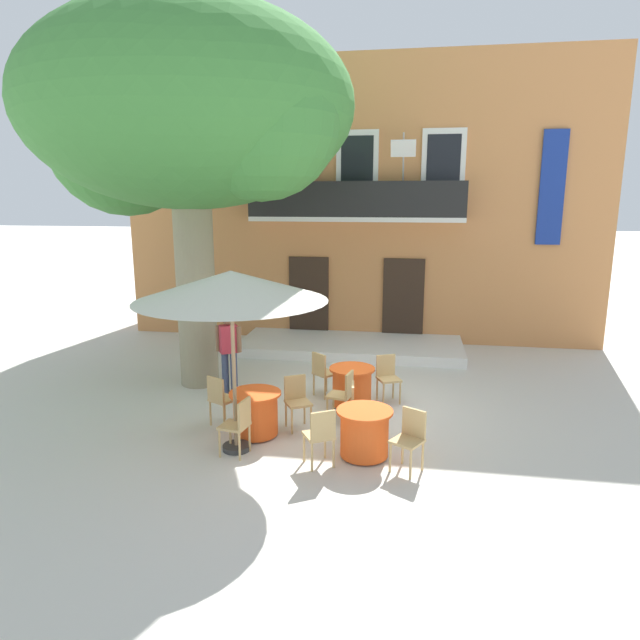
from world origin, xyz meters
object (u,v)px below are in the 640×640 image
Objects in this scene: cafe_chair_near_tree_2 at (297,398)px; cafe_chair_middle_0 at (323,371)px; cafe_chair_middle_2 at (387,375)px; pedestrian_near_entrance at (229,349)px; cafe_chair_middle_1 at (344,393)px; ground_planter_left at (230,333)px; cafe_table_middle at (352,386)px; cafe_umbrella at (231,287)px; cafe_chair_near_tree_1 at (238,423)px; cafe_chair_near_tree_0 at (220,397)px; cafe_chair_front_0 at (321,433)px; plane_tree at (184,116)px; cafe_chair_front_2 at (359,406)px; cafe_chair_front_1 at (410,436)px; cafe_table_front at (364,433)px; cafe_table_near_tree at (256,413)px.

cafe_chair_middle_0 is (0.20, 1.58, 0.00)m from cafe_chair_near_tree_2.
cafe_chair_middle_2 is 3.18m from pedestrian_near_entrance.
cafe_chair_middle_1 is (0.56, -1.17, 0.00)m from cafe_chair_middle_0.
ground_planter_left is at bearing 120.24° from cafe_chair_near_tree_2.
cafe_table_middle is 2.57m from pedestrian_near_entrance.
cafe_umbrella is at bearing -69.43° from pedestrian_near_entrance.
cafe_umbrella reaches higher than cafe_chair_middle_2.
cafe_table_middle is 0.52× the size of pedestrian_near_entrance.
cafe_chair_near_tree_0 is at bearing 122.33° from cafe_chair_near_tree_1.
cafe_umbrella is at bearing -126.72° from cafe_chair_near_tree_2.
ground_planter_left is (-3.61, 4.47, -0.14)m from cafe_chair_middle_1.
cafe_table_middle is at bearing -45.38° from ground_planter_left.
cafe_chair_near_tree_0 is 2.31m from cafe_chair_middle_0.
cafe_chair_front_0 is at bearing -93.72° from cafe_chair_middle_1.
cafe_chair_front_0 is at bearing -94.10° from cafe_table_middle.
plane_tree is at bearing 173.36° from cafe_chair_middle_2.
plane_tree is at bearing -85.75° from ground_planter_left.
cafe_chair_front_2 is at bearing 29.91° from cafe_chair_near_tree_1.
cafe_chair_middle_0 is at bearing 69.78° from cafe_umbrella.
cafe_chair_middle_0 is at bearing 82.93° from cafe_chair_near_tree_2.
ground_planter_left is (-2.85, 4.88, -0.14)m from cafe_chair_near_tree_2.
cafe_chair_middle_1 is 2.95m from cafe_umbrella.
plane_tree is at bearing 144.49° from cafe_chair_front_1.
cafe_chair_near_tree_1 is 0.31× the size of cafe_umbrella.
plane_tree reaches higher than cafe_chair_middle_0.
cafe_umbrella is (-1.41, 0.35, 2.08)m from cafe_chair_front_0.
plane_tree is 8.31× the size of cafe_chair_near_tree_0.
cafe_table_front is 0.77m from cafe_chair_front_1.
cafe_chair_near_tree_2 is 1.05× the size of cafe_table_middle.
cafe_chair_middle_0 is at bearing 72.81° from cafe_chair_near_tree_1.
cafe_chair_front_0 is 1.30m from cafe_chair_front_1.
cafe_chair_near_tree_1 is 1.00× the size of cafe_chair_front_2.
cafe_table_near_tree is 1.57m from cafe_chair_front_0.
cafe_chair_middle_1 is at bearing -25.40° from plane_tree.
pedestrian_near_entrance reaches higher than cafe_table_middle.
plane_tree is 6.43m from cafe_chair_middle_2.
pedestrian_near_entrance is (1.17, -3.48, 0.55)m from ground_planter_left.
cafe_chair_near_tree_2 and cafe_chair_front_0 have the same top height.
cafe_chair_near_tree_2 is at bearing 35.87° from cafe_table_near_tree.
plane_tree reaches higher than cafe_chair_front_1.
cafe_table_front is (0.42, -2.09, 0.00)m from cafe_table_middle.
cafe_chair_near_tree_0 is at bearing -73.10° from ground_planter_left.
plane_tree is at bearing 142.47° from cafe_chair_near_tree_2.
cafe_chair_near_tree_2 is 1.43m from cafe_table_middle.
cafe_chair_near_tree_2 is at bearing 170.28° from cafe_chair_front_2.
cafe_chair_middle_2 is at bearing 43.62° from cafe_table_near_tree.
cafe_chair_middle_2 is at bearing 48.94° from cafe_umbrella.
cafe_chair_front_2 is at bearing -61.12° from cafe_chair_middle_1.
cafe_chair_middle_0 is at bearing 112.75° from cafe_table_front.
cafe_chair_near_tree_2 is 1.30× the size of ground_planter_left.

